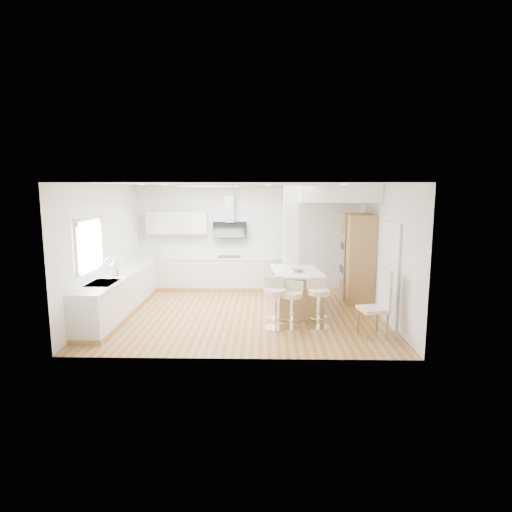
{
  "coord_description": "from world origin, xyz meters",
  "views": [
    {
      "loc": [
        0.47,
        -9.02,
        2.73
      ],
      "look_at": [
        0.25,
        0.4,
        1.21
      ],
      "focal_mm": 30.0,
      "sensor_mm": 36.0,
      "label": 1
    }
  ],
  "objects_px": {
    "bar_stool_a": "(275,300)",
    "bar_stool_c": "(318,300)",
    "peninsula": "(296,291)",
    "bar_stool_b": "(292,303)",
    "dining_chair": "(379,301)"
  },
  "relations": [
    {
      "from": "peninsula",
      "to": "bar_stool_b",
      "type": "distance_m",
      "value": 1.14
    },
    {
      "from": "bar_stool_a",
      "to": "dining_chair",
      "type": "height_order",
      "value": "dining_chair"
    },
    {
      "from": "bar_stool_b",
      "to": "dining_chair",
      "type": "height_order",
      "value": "dining_chair"
    },
    {
      "from": "peninsula",
      "to": "bar_stool_a",
      "type": "relative_size",
      "value": 1.62
    },
    {
      "from": "bar_stool_c",
      "to": "bar_stool_b",
      "type": "bearing_deg",
      "value": 173.67
    },
    {
      "from": "bar_stool_a",
      "to": "bar_stool_c",
      "type": "xyz_separation_m",
      "value": [
        0.85,
        0.07,
        -0.01
      ]
    },
    {
      "from": "bar_stool_a",
      "to": "bar_stool_c",
      "type": "distance_m",
      "value": 0.85
    },
    {
      "from": "bar_stool_b",
      "to": "peninsula",
      "type": "bearing_deg",
      "value": 100.69
    },
    {
      "from": "bar_stool_a",
      "to": "dining_chair",
      "type": "relative_size",
      "value": 0.8
    },
    {
      "from": "peninsula",
      "to": "bar_stool_b",
      "type": "relative_size",
      "value": 1.78
    },
    {
      "from": "bar_stool_a",
      "to": "dining_chair",
      "type": "xyz_separation_m",
      "value": [
        1.91,
        -0.35,
        0.1
      ]
    },
    {
      "from": "bar_stool_a",
      "to": "bar_stool_b",
      "type": "distance_m",
      "value": 0.35
    },
    {
      "from": "peninsula",
      "to": "bar_stool_c",
      "type": "distance_m",
      "value": 1.13
    },
    {
      "from": "bar_stool_c",
      "to": "peninsula",
      "type": "bearing_deg",
      "value": 96.05
    },
    {
      "from": "peninsula",
      "to": "bar_stool_b",
      "type": "bearing_deg",
      "value": -103.49
    }
  ]
}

